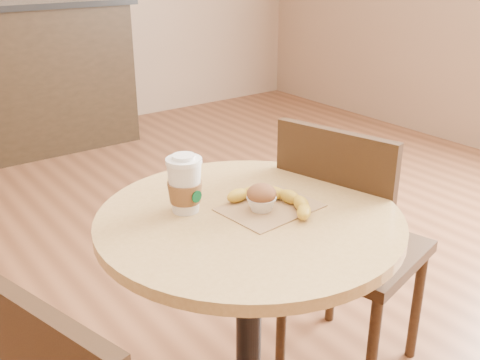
{
  "coord_description": "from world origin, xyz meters",
  "views": [
    {
      "loc": [
        -0.73,
        -0.88,
        1.37
      ],
      "look_at": [
        0.04,
        0.16,
        0.83
      ],
      "focal_mm": 42.0,
      "sensor_mm": 36.0,
      "label": 1
    }
  ],
  "objects_px": {
    "cafe_table": "(249,280)",
    "muffin": "(262,198)",
    "chair_right": "(347,244)",
    "coffee_cup": "(185,186)",
    "banana": "(275,202)"
  },
  "relations": [
    {
      "from": "muffin",
      "to": "cafe_table",
      "type": "bearing_deg",
      "value": 178.37
    },
    {
      "from": "chair_right",
      "to": "coffee_cup",
      "type": "distance_m",
      "value": 0.64
    },
    {
      "from": "coffee_cup",
      "to": "banana",
      "type": "xyz_separation_m",
      "value": [
        0.19,
        -0.13,
        -0.05
      ]
    },
    {
      "from": "chair_right",
      "to": "muffin",
      "type": "xyz_separation_m",
      "value": [
        -0.4,
        -0.06,
        0.29
      ]
    },
    {
      "from": "cafe_table",
      "to": "coffee_cup",
      "type": "bearing_deg",
      "value": 135.97
    },
    {
      "from": "cafe_table",
      "to": "muffin",
      "type": "xyz_separation_m",
      "value": [
        0.04,
        -0.0,
        0.23
      ]
    },
    {
      "from": "coffee_cup",
      "to": "muffin",
      "type": "height_order",
      "value": "coffee_cup"
    },
    {
      "from": "chair_right",
      "to": "coffee_cup",
      "type": "bearing_deg",
      "value": 69.63
    },
    {
      "from": "muffin",
      "to": "banana",
      "type": "xyz_separation_m",
      "value": [
        0.03,
        -0.01,
        -0.02
      ]
    },
    {
      "from": "cafe_table",
      "to": "chair_right",
      "type": "xyz_separation_m",
      "value": [
        0.43,
        0.05,
        -0.06
      ]
    },
    {
      "from": "chair_right",
      "to": "cafe_table",
      "type": "bearing_deg",
      "value": 82.88
    },
    {
      "from": "chair_right",
      "to": "coffee_cup",
      "type": "height_order",
      "value": "chair_right"
    },
    {
      "from": "banana",
      "to": "muffin",
      "type": "bearing_deg",
      "value": 142.99
    },
    {
      "from": "muffin",
      "to": "banana",
      "type": "height_order",
      "value": "muffin"
    },
    {
      "from": "banana",
      "to": "cafe_table",
      "type": "bearing_deg",
      "value": 152.23
    }
  ]
}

